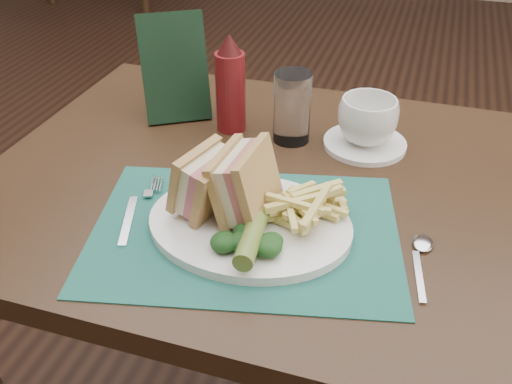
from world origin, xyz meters
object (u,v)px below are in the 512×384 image
table_main (255,327)px  ketchup_bottle (230,83)px  sandwich_half_b (232,179)px  drinking_glass (292,107)px  plate (250,224)px  placemat (245,231)px  check_presenter (175,68)px  sandwich_half_a (194,177)px  saucer (365,144)px  coffee_cup (367,121)px

table_main → ketchup_bottle: size_ratio=4.84×
table_main → sandwich_half_b: (0.01, -0.13, 0.45)m
ketchup_bottle → drinking_glass: bearing=-3.3°
plate → sandwich_half_b: 0.07m
placemat → check_presenter: bearing=127.9°
sandwich_half_b → table_main: bearing=97.2°
sandwich_half_a → check_presenter: size_ratio=0.48×
table_main → placemat: placemat is taller
saucer → drinking_glass: bearing=-173.4°
placemat → check_presenter: (-0.25, 0.32, 0.10)m
saucer → sandwich_half_a: bearing=-126.8°
plate → coffee_cup: (0.12, 0.30, 0.04)m
table_main → saucer: 0.44m
placemat → drinking_glass: (-0.01, 0.29, 0.06)m
table_main → plate: bearing=-74.8°
plate → drinking_glass: drinking_glass is taller
sandwich_half_a → saucer: bearing=68.5°
plate → sandwich_half_a: size_ratio=3.01×
ketchup_bottle → plate: bearing=-65.5°
table_main → coffee_cup: bearing=43.0°
sandwich_half_b → check_presenter: 0.37m
placemat → sandwich_half_a: 0.11m
placemat → coffee_cup: size_ratio=4.18×
saucer → drinking_glass: 0.15m
ketchup_bottle → sandwich_half_a: bearing=-81.4°
sandwich_half_a → sandwich_half_b: size_ratio=0.89×
plate → saucer: (0.12, 0.30, -0.00)m
saucer → placemat: bearing=-112.9°
plate → placemat: bearing=-124.4°
drinking_glass → ketchup_bottle: bearing=176.7°
ketchup_bottle → check_presenter: 0.12m
table_main → drinking_glass: drinking_glass is taller
ketchup_bottle → placemat: bearing=-66.9°
placemat → coffee_cup: coffee_cup is taller
table_main → coffee_cup: 0.48m
sandwich_half_a → ketchup_bottle: size_ratio=0.54×
sandwich_half_a → table_main: bearing=84.7°
placemat → saucer: saucer is taller
placemat → check_presenter: 0.41m
sandwich_half_b → coffee_cup: sandwich_half_b is taller
saucer → check_presenter: bearing=178.2°
saucer → ketchup_bottle: 0.27m
table_main → sandwich_half_b: sandwich_half_b is taller
table_main → saucer: saucer is taller
plate → sandwich_half_b: bearing=154.5°
placemat → check_presenter: size_ratio=2.17×
sandwich_half_a → drinking_glass: 0.28m
sandwich_half_b → ketchup_bottle: 0.29m
coffee_cup → check_presenter: 0.38m
sandwich_half_a → coffee_cup: 0.36m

